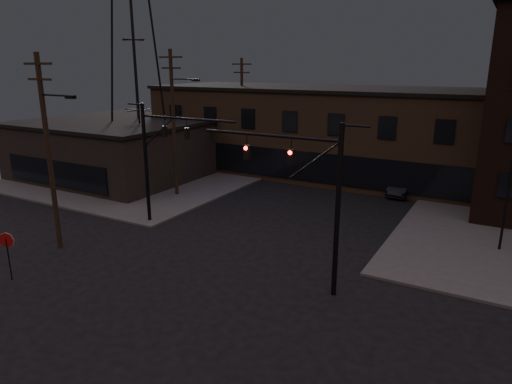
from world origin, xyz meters
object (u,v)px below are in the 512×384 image
(stop_sign, at_px, (7,245))
(car_crossing, at_px, (403,187))
(traffic_signal_near, at_px, (314,189))
(traffic_signal_far, at_px, (160,151))

(stop_sign, height_order, car_crossing, stop_sign)
(traffic_signal_near, bearing_deg, traffic_signal_far, 163.83)
(traffic_signal_near, distance_m, traffic_signal_far, 12.57)
(traffic_signal_near, distance_m, car_crossing, 19.27)
(traffic_signal_near, relative_size, traffic_signal_far, 1.00)
(stop_sign, relative_size, car_crossing, 0.57)
(stop_sign, xyz_separation_m, car_crossing, (13.50, 25.28, -1.13))
(traffic_signal_near, relative_size, stop_sign, 3.23)
(traffic_signal_near, xyz_separation_m, car_crossing, (0.14, 18.80, -4.22))
(traffic_signal_far, relative_size, car_crossing, 1.85)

